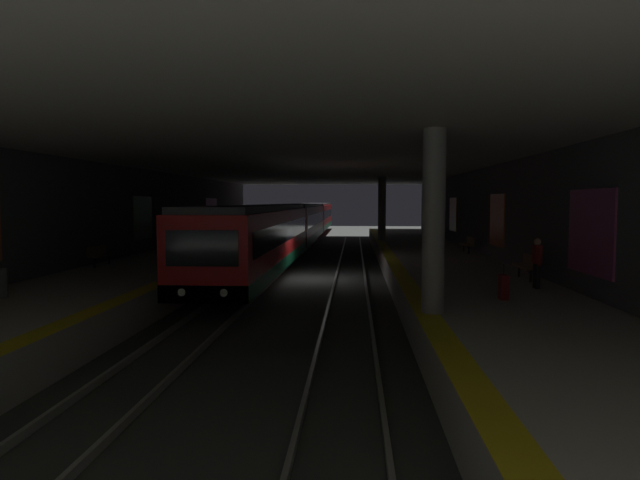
{
  "coord_description": "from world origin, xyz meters",
  "views": [
    {
      "loc": [
        -27.03,
        -2.41,
        3.81
      ],
      "look_at": [
        9.92,
        -0.08,
        1.25
      ],
      "focal_mm": 31.03,
      "sensor_mm": 36.0,
      "label": 1
    }
  ],
  "objects_px": {
    "bench_left_mid": "(468,243)",
    "suitcase_rolling": "(503,287)",
    "bench_right_mid": "(100,254)",
    "metro_train": "(300,223)",
    "bench_left_near": "(527,265)",
    "person_walking_mid": "(537,261)",
    "bench_right_far": "(202,233)",
    "backpack_on_floor": "(188,251)",
    "pillar_near": "(434,222)",
    "pillar_far": "(382,209)",
    "person_waiting_near": "(209,229)"
  },
  "relations": [
    {
      "from": "person_walking_mid",
      "to": "pillar_near",
      "type": "bearing_deg",
      "value": 136.96
    },
    {
      "from": "person_waiting_near",
      "to": "suitcase_rolling",
      "type": "bearing_deg",
      "value": -146.51
    },
    {
      "from": "bench_right_mid",
      "to": "suitcase_rolling",
      "type": "bearing_deg",
      "value": -115.41
    },
    {
      "from": "person_waiting_near",
      "to": "suitcase_rolling",
      "type": "relative_size",
      "value": 1.69
    },
    {
      "from": "suitcase_rolling",
      "to": "backpack_on_floor",
      "type": "relative_size",
      "value": 2.49
    },
    {
      "from": "bench_left_mid",
      "to": "bench_right_mid",
      "type": "bearing_deg",
      "value": 113.15
    },
    {
      "from": "pillar_near",
      "to": "bench_right_mid",
      "type": "distance_m",
      "value": 15.95
    },
    {
      "from": "pillar_near",
      "to": "metro_train",
      "type": "bearing_deg",
      "value": 11.36
    },
    {
      "from": "backpack_on_floor",
      "to": "person_walking_mid",
      "type": "bearing_deg",
      "value": -125.06
    },
    {
      "from": "suitcase_rolling",
      "to": "person_waiting_near",
      "type": "bearing_deg",
      "value": 33.49
    },
    {
      "from": "bench_right_mid",
      "to": "backpack_on_floor",
      "type": "bearing_deg",
      "value": -24.52
    },
    {
      "from": "pillar_far",
      "to": "bench_right_far",
      "type": "bearing_deg",
      "value": 94.49
    },
    {
      "from": "pillar_far",
      "to": "bench_right_mid",
      "type": "distance_m",
      "value": 21.3
    },
    {
      "from": "bench_left_near",
      "to": "person_walking_mid",
      "type": "relative_size",
      "value": 1.06
    },
    {
      "from": "metro_train",
      "to": "backpack_on_floor",
      "type": "bearing_deg",
      "value": 167.58
    },
    {
      "from": "bench_left_mid",
      "to": "backpack_on_floor",
      "type": "height_order",
      "value": "bench_left_mid"
    },
    {
      "from": "bench_left_near",
      "to": "backpack_on_floor",
      "type": "xyz_separation_m",
      "value": [
        8.1,
        14.77,
        -0.32
      ]
    },
    {
      "from": "pillar_near",
      "to": "backpack_on_floor",
      "type": "xyz_separation_m",
      "value": [
        14.27,
        10.59,
        -2.08
      ]
    },
    {
      "from": "bench_left_near",
      "to": "suitcase_rolling",
      "type": "distance_m",
      "value": 4.56
    },
    {
      "from": "person_walking_mid",
      "to": "suitcase_rolling",
      "type": "xyz_separation_m",
      "value": [
        -2.09,
        1.59,
        -0.52
      ]
    },
    {
      "from": "person_waiting_near",
      "to": "pillar_near",
      "type": "bearing_deg",
      "value": -153.09
    },
    {
      "from": "pillar_far",
      "to": "person_waiting_near",
      "type": "distance_m",
      "value": 12.27
    },
    {
      "from": "bench_right_far",
      "to": "suitcase_rolling",
      "type": "bearing_deg",
      "value": -146.68
    },
    {
      "from": "pillar_far",
      "to": "metro_train",
      "type": "distance_m",
      "value": 9.32
    },
    {
      "from": "pillar_far",
      "to": "person_waiting_near",
      "type": "xyz_separation_m",
      "value": [
        -2.66,
        11.9,
        -1.36
      ]
    },
    {
      "from": "pillar_far",
      "to": "pillar_near",
      "type": "bearing_deg",
      "value": 180.0
    },
    {
      "from": "person_walking_mid",
      "to": "backpack_on_floor",
      "type": "relative_size",
      "value": 4.01
    },
    {
      "from": "bench_right_mid",
      "to": "metro_train",
      "type": "bearing_deg",
      "value": -15.17
    },
    {
      "from": "pillar_far",
      "to": "person_waiting_near",
      "type": "height_order",
      "value": "pillar_far"
    },
    {
      "from": "bench_left_mid",
      "to": "bench_right_far",
      "type": "bearing_deg",
      "value": 63.38
    },
    {
      "from": "pillar_far",
      "to": "bench_left_near",
      "type": "bearing_deg",
      "value": -168.14
    },
    {
      "from": "pillar_near",
      "to": "bench_right_mid",
      "type": "xyz_separation_m",
      "value": [
        9.24,
        12.88,
        -1.75
      ]
    },
    {
      "from": "bench_right_far",
      "to": "person_walking_mid",
      "type": "height_order",
      "value": "person_walking_mid"
    },
    {
      "from": "bench_left_mid",
      "to": "bench_right_far",
      "type": "xyz_separation_m",
      "value": [
        8.56,
        17.07,
        0.0
      ]
    },
    {
      "from": "backpack_on_floor",
      "to": "bench_right_far",
      "type": "bearing_deg",
      "value": 11.97
    },
    {
      "from": "bench_right_mid",
      "to": "bench_left_near",
      "type": "bearing_deg",
      "value": -100.18
    },
    {
      "from": "bench_right_far",
      "to": "person_walking_mid",
      "type": "distance_m",
      "value": 26.83
    },
    {
      "from": "bench_left_mid",
      "to": "person_waiting_near",
      "type": "distance_m",
      "value": 17.51
    },
    {
      "from": "bench_left_mid",
      "to": "suitcase_rolling",
      "type": "distance_m",
      "value": 14.63
    },
    {
      "from": "bench_left_near",
      "to": "bench_left_mid",
      "type": "relative_size",
      "value": 1.0
    },
    {
      "from": "bench_left_near",
      "to": "bench_left_mid",
      "type": "xyz_separation_m",
      "value": [
        10.37,
        0.0,
        0.0
      ]
    },
    {
      "from": "bench_left_near",
      "to": "bench_right_mid",
      "type": "height_order",
      "value": "same"
    },
    {
      "from": "metro_train",
      "to": "bench_right_mid",
      "type": "relative_size",
      "value": 35.31
    },
    {
      "from": "pillar_near",
      "to": "bench_right_mid",
      "type": "height_order",
      "value": "pillar_near"
    },
    {
      "from": "bench_right_mid",
      "to": "bench_left_mid",
      "type": "bearing_deg",
      "value": -66.85
    },
    {
      "from": "backpack_on_floor",
      "to": "pillar_near",
      "type": "bearing_deg",
      "value": -143.41
    },
    {
      "from": "backpack_on_floor",
      "to": "bench_left_mid",
      "type": "bearing_deg",
      "value": -81.27
    },
    {
      "from": "pillar_near",
      "to": "bench_right_far",
      "type": "relative_size",
      "value": 2.68
    },
    {
      "from": "person_waiting_near",
      "to": "person_walking_mid",
      "type": "distance_m",
      "value": 24.93
    },
    {
      "from": "bench_left_near",
      "to": "bench_left_mid",
      "type": "distance_m",
      "value": 10.37
    }
  ]
}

